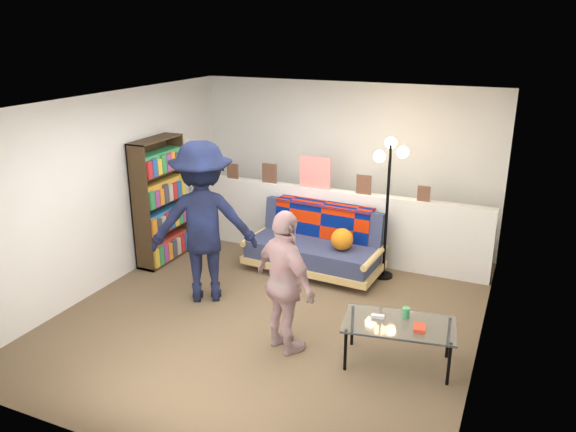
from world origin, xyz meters
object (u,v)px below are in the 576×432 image
(person_right, at_px, (285,283))
(bookshelf, at_px, (160,205))
(floor_lamp, at_px, (389,181))
(person_left, at_px, (203,222))
(futon_sofa, at_px, (316,245))
(coffee_table, at_px, (400,326))

(person_right, bearing_deg, bookshelf, 0.61)
(floor_lamp, bearing_deg, person_left, -141.04)
(futon_sofa, relative_size, coffee_table, 1.62)
(person_left, height_order, person_right, person_left)
(bookshelf, distance_m, coffee_table, 3.85)
(floor_lamp, xyz_separation_m, person_right, (-0.47, -2.15, -0.56))
(bookshelf, relative_size, coffee_table, 1.52)
(bookshelf, xyz_separation_m, person_left, (1.17, -0.74, 0.16))
(coffee_table, relative_size, floor_lamp, 0.62)
(person_right, bearing_deg, coffee_table, -139.30)
(coffee_table, bearing_deg, futon_sofa, 131.39)
(futon_sofa, distance_m, person_left, 1.69)
(futon_sofa, height_order, bookshelf, bookshelf)
(bookshelf, xyz_separation_m, person_right, (2.52, -1.42, -0.06))
(futon_sofa, bearing_deg, person_left, -126.51)
(person_right, bearing_deg, futon_sofa, -47.86)
(coffee_table, distance_m, person_right, 1.18)
(bookshelf, relative_size, person_right, 1.16)
(floor_lamp, height_order, person_left, person_left)
(coffee_table, xyz_separation_m, person_right, (-1.12, -0.21, 0.33))
(bookshelf, xyz_separation_m, floor_lamp, (2.99, 0.73, 0.50))
(coffee_table, distance_m, person_left, 2.57)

